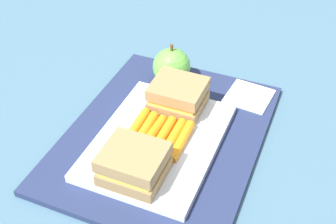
{
  "coord_description": "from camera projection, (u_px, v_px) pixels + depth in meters",
  "views": [
    {
      "loc": [
        -0.45,
        -0.19,
        0.46
      ],
      "look_at": [
        0.01,
        0.0,
        0.04
      ],
      "focal_mm": 47.15,
      "sensor_mm": 36.0,
      "label": 1
    }
  ],
  "objects": [
    {
      "name": "carrot_sticks_bundle",
      "position": [
        158.0,
        134.0,
        0.63
      ],
      "size": [
        0.08,
        0.09,
        0.02
      ],
      "color": "orange",
      "rests_on": "food_tray"
    },
    {
      "name": "sandwich_half_right",
      "position": [
        178.0,
        95.0,
        0.68
      ],
      "size": [
        0.07,
        0.08,
        0.04
      ],
      "color": "#9E7A4C",
      "rests_on": "food_tray"
    },
    {
      "name": "lunchbag_mat",
      "position": [
        165.0,
        136.0,
        0.67
      ],
      "size": [
        0.36,
        0.28,
        0.01
      ],
      "primitive_type": "cube",
      "color": "navy",
      "rests_on": "ground_plane"
    },
    {
      "name": "paper_napkin",
      "position": [
        249.0,
        96.0,
        0.73
      ],
      "size": [
        0.08,
        0.08,
        0.0
      ],
      "primitive_type": "cube",
      "rotation": [
        0.0,
        0.0,
        -0.1
      ],
      "color": "white",
      "rests_on": "lunchbag_mat"
    },
    {
      "name": "apple",
      "position": [
        172.0,
        67.0,
        0.74
      ],
      "size": [
        0.06,
        0.06,
        0.08
      ],
      "color": "#66B742",
      "rests_on": "lunchbag_mat"
    },
    {
      "name": "ground_plane",
      "position": [
        165.0,
        138.0,
        0.67
      ],
      "size": [
        2.4,
        2.4,
        0.0
      ],
      "primitive_type": "plane",
      "color": "#42667A"
    },
    {
      "name": "sandwich_half_left",
      "position": [
        134.0,
        164.0,
        0.57
      ],
      "size": [
        0.07,
        0.08,
        0.04
      ],
      "color": "#9E7A4C",
      "rests_on": "food_tray"
    },
    {
      "name": "food_tray",
      "position": [
        158.0,
        141.0,
        0.64
      ],
      "size": [
        0.23,
        0.17,
        0.01
      ],
      "primitive_type": "cube",
      "color": "white",
      "rests_on": "lunchbag_mat"
    }
  ]
}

